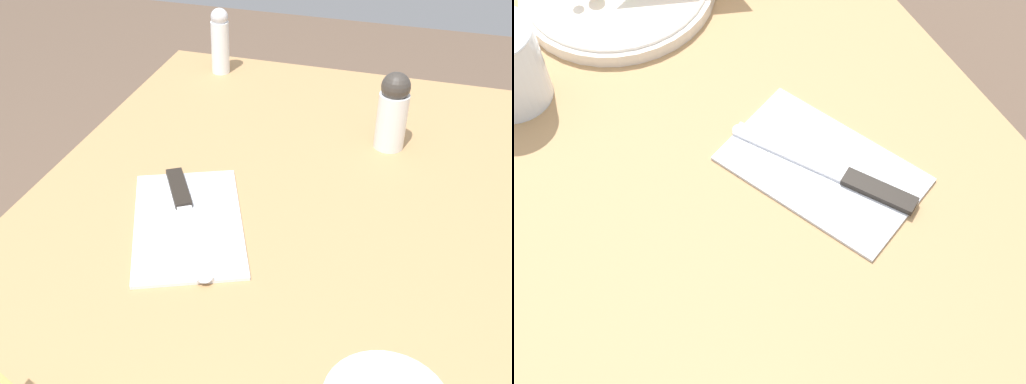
{
  "view_description": "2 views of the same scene",
  "coord_description": "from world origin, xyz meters",
  "views": [
    {
      "loc": [
        0.35,
        0.06,
        1.18
      ],
      "look_at": [
        -0.15,
        -0.09,
        0.82
      ],
      "focal_mm": 45.0,
      "sensor_mm": 36.0,
      "label": 1
    },
    {
      "loc": [
        -0.55,
        0.09,
        1.4
      ],
      "look_at": [
        -0.21,
        -0.1,
        0.81
      ],
      "focal_mm": 55.0,
      "sensor_mm": 36.0,
      "label": 2
    }
  ],
  "objects": [
    {
      "name": "butter_knife",
      "position": [
        -0.18,
        -0.18,
        0.75
      ],
      "size": [
        0.19,
        0.13,
        0.01
      ],
      "rotation": [
        0.0,
        0.0,
        0.56
      ],
      "color": "black",
      "rests_on": "napkin_folded"
    },
    {
      "name": "ground_plane",
      "position": [
        0.0,
        0.0,
        0.0
      ],
      "size": [
        6.0,
        6.0,
        0.0
      ],
      "primitive_type": "plane",
      "color": "brown"
    },
    {
      "name": "napkin_folded",
      "position": [
        -0.17,
        -0.18,
        0.75
      ],
      "size": [
        0.23,
        0.19,
        0.0
      ],
      "rotation": [
        0.0,
        0.0,
        0.41
      ],
      "color": "silver",
      "rests_on": "dining_table"
    },
    {
      "name": "dining_table",
      "position": [
        0.0,
        0.0,
        0.64
      ],
      "size": [
        1.28,
        0.77,
        0.75
      ],
      "color": "#A87F51",
      "rests_on": "ground_plane"
    }
  ]
}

